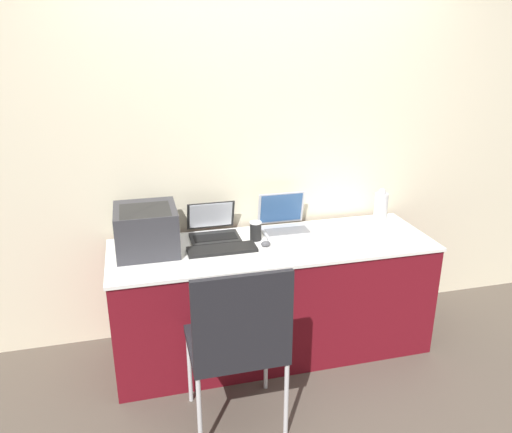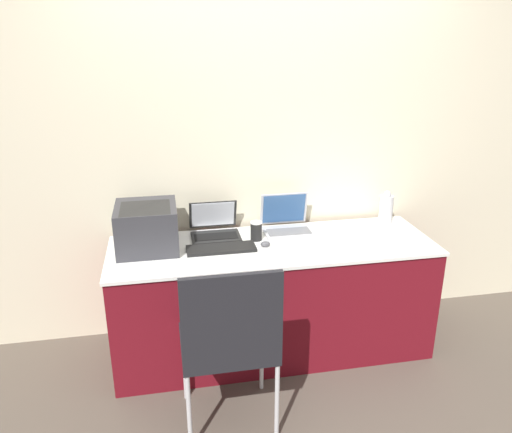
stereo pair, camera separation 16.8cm
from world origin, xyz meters
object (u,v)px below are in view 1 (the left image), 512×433
at_px(laptop_right, 285,223).
at_px(external_keyboard, 222,249).
at_px(laptop_left, 213,230).
at_px(chair, 238,338).
at_px(coffee_cup, 256,231).
at_px(mouse, 266,244).
at_px(printer, 146,228).
at_px(metal_pitcher, 381,206).

distance_m(laptop_right, external_keyboard, 0.52).
xyz_separation_m(laptop_left, external_keyboard, (0.01, -0.24, -0.04)).
relative_size(external_keyboard, chair, 0.43).
relative_size(laptop_right, external_keyboard, 0.76).
bearing_deg(laptop_right, coffee_cup, -153.83).
distance_m(laptop_right, chair, 1.04).
bearing_deg(mouse, laptop_right, 50.03).
height_order(external_keyboard, coffee_cup, coffee_cup).
height_order(laptop_left, laptop_right, laptop_right).
height_order(printer, laptop_left, printer).
relative_size(printer, metal_pitcher, 1.62).
xyz_separation_m(external_keyboard, chair, (-0.04, -0.64, -0.19)).
relative_size(coffee_cup, metal_pitcher, 0.53).
distance_m(mouse, metal_pitcher, 0.94).
distance_m(laptop_left, metal_pitcher, 1.18).
xyz_separation_m(laptop_left, laptop_right, (0.48, -0.01, 0.00)).
distance_m(laptop_right, coffee_cup, 0.25).
xyz_separation_m(metal_pitcher, chair, (-1.21, -0.89, -0.29)).
bearing_deg(mouse, chair, -116.27).
bearing_deg(printer, chair, -62.91).
bearing_deg(coffee_cup, metal_pitcher, 8.07).
bearing_deg(laptop_right, chair, -120.31).
xyz_separation_m(laptop_right, coffee_cup, (-0.23, -0.11, 0.01)).
bearing_deg(laptop_right, mouse, -129.97).
xyz_separation_m(printer, external_keyboard, (0.43, -0.11, -0.14)).
relative_size(laptop_left, coffee_cup, 2.55).
relative_size(laptop_left, laptop_right, 0.97).
distance_m(external_keyboard, coffee_cup, 0.27).
height_order(external_keyboard, mouse, mouse).
relative_size(metal_pitcher, chair, 0.24).
bearing_deg(metal_pitcher, coffee_cup, -171.93).
xyz_separation_m(printer, laptop_left, (0.42, 0.13, -0.10)).
bearing_deg(laptop_left, chair, -92.21).
relative_size(mouse, chair, 0.06).
height_order(printer, coffee_cup, printer).
height_order(metal_pitcher, chair, metal_pitcher).
distance_m(external_keyboard, chair, 0.67).
bearing_deg(chair, printer, 117.09).
bearing_deg(chair, coffee_cup, 69.62).
bearing_deg(laptop_left, printer, -163.32).
height_order(external_keyboard, metal_pitcher, metal_pitcher).
height_order(coffee_cup, mouse, coffee_cup).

